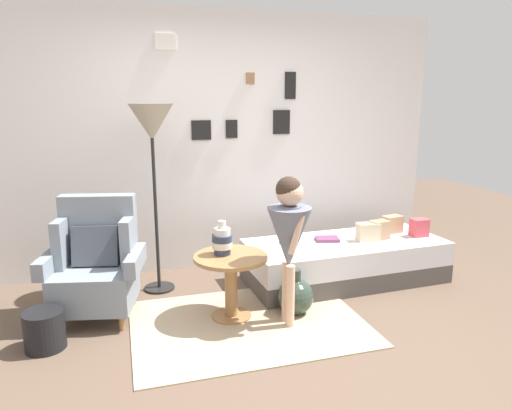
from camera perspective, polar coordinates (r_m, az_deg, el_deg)
ground_plane at (r=3.37m, az=2.25°, el=-17.95°), size 12.00×12.00×0.00m
gallery_wall at (r=4.80m, az=-5.14°, el=7.68°), size 4.80×0.12×2.60m
rug at (r=3.77m, az=-0.97°, el=-14.31°), size 1.80×1.31×0.01m
armchair at (r=3.97m, az=-19.05°, el=-6.82°), size 0.84×0.70×0.97m
daybed at (r=4.62m, az=10.88°, el=-6.74°), size 1.93×0.88×0.40m
pillow_head at (r=4.88m, az=19.42°, el=-2.63°), size 0.16×0.12×0.18m
pillow_mid at (r=4.93m, az=16.39°, el=-2.29°), size 0.22×0.15×0.17m
pillow_back at (r=4.66m, az=14.90°, el=-2.98°), size 0.21×0.15×0.18m
pillow_extra at (r=4.59m, az=13.61°, el=-3.24°), size 0.22×0.14×0.17m
side_table at (r=3.73m, az=-3.11°, el=-8.33°), size 0.59×0.59×0.53m
vase_striped at (r=3.68m, az=-4.18°, el=-4.39°), size 0.16×0.16×0.27m
floor_lamp at (r=4.16m, az=-12.69°, el=8.97°), size 0.39×0.39×1.70m
person_child at (r=3.50m, az=4.09°, el=-3.26°), size 0.34×0.34×1.18m
book_on_daybed at (r=4.53m, az=8.74°, el=-4.16°), size 0.25×0.21×0.03m
demijohn_near at (r=3.89m, az=4.89°, el=-11.09°), size 0.30×0.30×0.38m
magazine_basket at (r=3.70m, az=-24.57°, el=-13.79°), size 0.28×0.28×0.28m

